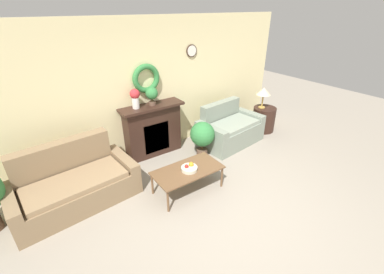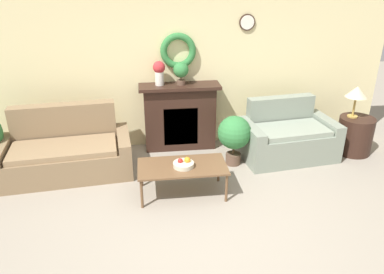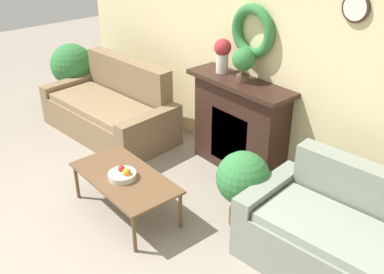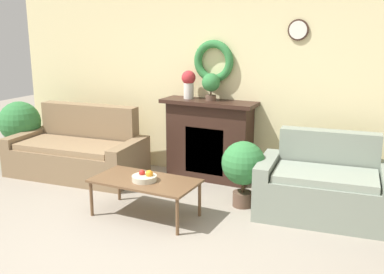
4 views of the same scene
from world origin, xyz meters
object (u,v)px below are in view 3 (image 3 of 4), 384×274
object	(u,v)px
loveseat_right	(334,238)
fruit_bowl	(123,175)
couch_left	(112,110)
coffee_table	(125,179)
potted_plant_floor_by_loveseat	(243,181)
fireplace	(239,126)
potted_plant_on_mantel	(244,61)
potted_plant_floor_by_couch	(72,67)
vase_on_mantel_left	(223,53)

from	to	relation	value
loveseat_right	fruit_bowl	xyz separation A→B (m)	(-1.75, -0.93, 0.14)
couch_left	coffee_table	xyz separation A→B (m)	(1.63, -0.83, 0.07)
fruit_bowl	loveseat_right	bearing A→B (deg)	28.07
coffee_table	potted_plant_floor_by_loveseat	xyz separation A→B (m)	(0.86, 0.74, 0.11)
couch_left	coffee_table	world-z (taller)	couch_left
fireplace	potted_plant_on_mantel	distance (m)	0.76
loveseat_right	coffee_table	world-z (taller)	loveseat_right
potted_plant_floor_by_couch	potted_plant_floor_by_loveseat	xyz separation A→B (m)	(3.63, -0.13, -0.11)
coffee_table	vase_on_mantel_left	xyz separation A→B (m)	(-0.20, 1.45, 0.93)
fireplace	loveseat_right	distance (m)	1.75
fireplace	couch_left	distance (m)	1.86
fruit_bowl	potted_plant_floor_by_loveseat	distance (m)	1.15
loveseat_right	potted_plant_on_mantel	xyz separation A→B (m)	(-1.62, 0.53, 1.00)
couch_left	vase_on_mantel_left	distance (m)	1.85
potted_plant_floor_by_loveseat	fireplace	bearing A→B (deg)	136.77
couch_left	potted_plant_floor_by_couch	world-z (taller)	same
fruit_bowl	potted_plant_on_mantel	size ratio (longest dim) A/B	0.75
fireplace	couch_left	bearing A→B (deg)	-160.46
coffee_table	potted_plant_floor_by_couch	bearing A→B (deg)	162.62
coffee_table	potted_plant_floor_by_couch	size ratio (longest dim) A/B	1.22
fruit_bowl	potted_plant_on_mantel	world-z (taller)	potted_plant_on_mantel
fireplace	loveseat_right	world-z (taller)	fireplace
fireplace	couch_left	xyz separation A→B (m)	(-1.74, -0.62, -0.24)
couch_left	potted_plant_floor_by_couch	xyz separation A→B (m)	(-1.14, 0.04, 0.29)
fireplace	fruit_bowl	world-z (taller)	fireplace
fireplace	potted_plant_on_mantel	size ratio (longest dim) A/B	3.58
vase_on_mantel_left	loveseat_right	bearing A→B (deg)	-15.61
loveseat_right	coffee_table	bearing A→B (deg)	-159.49
loveseat_right	potted_plant_floor_by_loveseat	bearing A→B (deg)	-176.35
vase_on_mantel_left	potted_plant_floor_by_couch	size ratio (longest dim) A/B	0.40
fruit_bowl	potted_plant_floor_by_loveseat	world-z (taller)	potted_plant_floor_by_loveseat
couch_left	vase_on_mantel_left	bearing A→B (deg)	18.09
potted_plant_floor_by_loveseat	couch_left	bearing A→B (deg)	178.01
coffee_table	vase_on_mantel_left	distance (m)	1.73
couch_left	potted_plant_floor_by_loveseat	distance (m)	2.50
coffee_table	potted_plant_floor_by_couch	world-z (taller)	potted_plant_floor_by_couch
loveseat_right	coffee_table	size ratio (longest dim) A/B	1.33
fireplace	coffee_table	world-z (taller)	fireplace
coffee_table	vase_on_mantel_left	world-z (taller)	vase_on_mantel_left
fruit_bowl	potted_plant_on_mantel	xyz separation A→B (m)	(0.12, 1.46, 0.85)
fruit_bowl	potted_plant_floor_by_couch	world-z (taller)	potted_plant_floor_by_couch
fireplace	potted_plant_floor_by_loveseat	bearing A→B (deg)	-43.23
fruit_bowl	vase_on_mantel_left	size ratio (longest dim) A/B	0.72
potted_plant_on_mantel	potted_plant_floor_by_couch	size ratio (longest dim) A/B	0.38
coffee_table	potted_plant_floor_by_couch	distance (m)	2.91
fruit_bowl	potted_plant_floor_by_loveseat	size ratio (longest dim) A/B	0.35
couch_left	potted_plant_floor_by_loveseat	size ratio (longest dim) A/B	2.49
coffee_table	potted_plant_on_mantel	xyz separation A→B (m)	(0.14, 1.43, 0.93)
loveseat_right	fruit_bowl	world-z (taller)	loveseat_right
fireplace	potted_plant_floor_by_couch	world-z (taller)	fireplace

